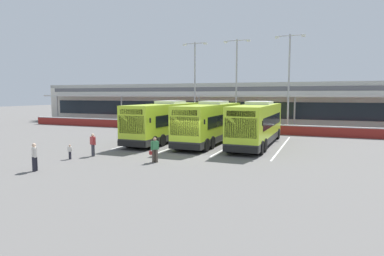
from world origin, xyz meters
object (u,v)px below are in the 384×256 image
(coach_bus_leftmost, at_px, (166,122))
(coach_bus_centre, at_px, (257,125))
(lamp_post_east, at_px, (289,77))
(pedestrian_near_bin, at_px, (93,144))
(lamp_post_centre, at_px, (236,79))
(pedestrian_child, at_px, (70,151))
(pedestrian_in_dark_coat, at_px, (34,156))
(pedestrian_with_handbag, at_px, (155,149))
(lamp_post_west, at_px, (195,80))
(coach_bus_left_centre, at_px, (211,123))

(coach_bus_leftmost, xyz_separation_m, coach_bus_centre, (8.48, 0.60, 0.00))
(coach_bus_centre, relative_size, lamp_post_east, 1.11)
(pedestrian_near_bin, distance_m, lamp_post_centre, 21.82)
(pedestrian_child, height_order, lamp_post_centre, lamp_post_centre)
(coach_bus_leftmost, relative_size, lamp_post_east, 1.11)
(pedestrian_in_dark_coat, height_order, lamp_post_centre, lamp_post_centre)
(pedestrian_child, bearing_deg, pedestrian_near_bin, 63.56)
(coach_bus_leftmost, distance_m, pedestrian_near_bin, 9.13)
(coach_bus_leftmost, bearing_deg, pedestrian_with_handbag, -68.04)
(coach_bus_centre, bearing_deg, lamp_post_west, 132.43)
(pedestrian_with_handbag, xyz_separation_m, pedestrian_in_dark_coat, (-5.20, -4.74, 0.02))
(pedestrian_in_dark_coat, bearing_deg, coach_bus_leftmost, 83.91)
(coach_bus_centre, height_order, lamp_post_east, lamp_post_east)
(coach_bus_left_centre, distance_m, lamp_post_west, 13.60)
(pedestrian_with_handbag, bearing_deg, lamp_post_centre, 89.63)
(pedestrian_with_handbag, height_order, pedestrian_near_bin, same)
(coach_bus_centre, bearing_deg, pedestrian_near_bin, -135.83)
(lamp_post_west, distance_m, lamp_post_east, 11.81)
(pedestrian_in_dark_coat, relative_size, lamp_post_west, 0.15)
(lamp_post_west, bearing_deg, pedestrian_near_bin, -89.23)
(coach_bus_centre, bearing_deg, pedestrian_in_dark_coat, -124.43)
(coach_bus_centre, relative_size, pedestrian_near_bin, 7.51)
(pedestrian_in_dark_coat, relative_size, lamp_post_centre, 0.15)
(lamp_post_west, bearing_deg, coach_bus_centre, -47.57)
(coach_bus_left_centre, height_order, lamp_post_east, lamp_post_east)
(coach_bus_leftmost, bearing_deg, lamp_post_east, 46.00)
(pedestrian_near_bin, bearing_deg, lamp_post_west, 90.77)
(pedestrian_with_handbag, distance_m, pedestrian_near_bin, 5.09)
(pedestrian_child, xyz_separation_m, pedestrian_near_bin, (0.74, 1.48, 0.33))
(pedestrian_in_dark_coat, xyz_separation_m, pedestrian_near_bin, (0.12, 4.97, 0.00))
(pedestrian_in_dark_coat, distance_m, pedestrian_child, 3.56)
(pedestrian_child, distance_m, pedestrian_near_bin, 1.69)
(coach_bus_left_centre, xyz_separation_m, lamp_post_centre, (-0.47, 11.18, 4.50))
(coach_bus_left_centre, xyz_separation_m, lamp_post_east, (5.78, 10.13, 4.50))
(coach_bus_left_centre, bearing_deg, lamp_post_west, 117.74)
(coach_bus_left_centre, xyz_separation_m, pedestrian_child, (-6.43, -10.78, -1.24))
(coach_bus_leftmost, relative_size, pedestrian_near_bin, 7.51)
(coach_bus_left_centre, bearing_deg, pedestrian_in_dark_coat, -112.16)
(coach_bus_left_centre, height_order, lamp_post_centre, lamp_post_centre)
(coach_bus_leftmost, xyz_separation_m, pedestrian_child, (-2.11, -10.46, -1.24))
(coach_bus_left_centre, height_order, pedestrian_near_bin, coach_bus_left_centre)
(coach_bus_leftmost, distance_m, coach_bus_centre, 8.50)
(coach_bus_centre, distance_m, pedestrian_near_bin, 13.77)
(coach_bus_left_centre, relative_size, lamp_post_centre, 1.11)
(pedestrian_near_bin, bearing_deg, coach_bus_leftmost, 81.31)
(coach_bus_leftmost, xyz_separation_m, coach_bus_left_centre, (4.32, 0.32, 0.00))
(pedestrian_child, relative_size, lamp_post_east, 0.09)
(coach_bus_centre, height_order, pedestrian_in_dark_coat, coach_bus_centre)
(pedestrian_in_dark_coat, height_order, pedestrian_child, pedestrian_in_dark_coat)
(pedestrian_near_bin, xyz_separation_m, lamp_post_east, (11.47, 19.43, 5.42))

